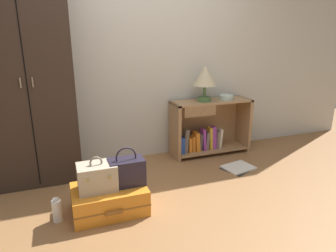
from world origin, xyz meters
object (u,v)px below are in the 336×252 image
bowl (226,97)px  open_book_on_floor (238,168)px  table_lamp (205,77)px  wardrobe (28,79)px  handbag (127,171)px  bookshelf (207,128)px  suitcase_large (109,199)px  train_case (97,177)px  bottle (57,210)px

bowl → open_book_on_floor: 0.90m
table_lamp → wardrobe: bearing=-178.5°
wardrobe → handbag: size_ratio=6.20×
bookshelf → open_book_on_floor: (0.12, -0.56, -0.32)m
suitcase_large → table_lamp: bearing=34.2°
train_case → handbag: handbag is taller
bottle → table_lamp: bearing=27.3°
wardrobe → suitcase_large: bearing=-56.2°
bowl → suitcase_large: 1.98m
wardrobe → bowl: (2.23, 0.05, -0.34)m
wardrobe → handbag: wardrobe is taller
bookshelf → bottle: bearing=-153.2°
table_lamp → open_book_on_floor: (0.19, -0.55, -0.97)m
handbag → open_book_on_floor: (1.37, 0.36, -0.34)m
suitcase_large → train_case: train_case is taller
bookshelf → handbag: bookshelf is taller
wardrobe → table_lamp: 1.92m
suitcase_large → open_book_on_floor: size_ratio=1.46×
wardrobe → bowl: 2.25m
wardrobe → bowl: bearing=1.3°
bottle → open_book_on_floor: bottle is taller
wardrobe → table_lamp: (1.92, 0.05, -0.08)m
train_case → handbag: (0.25, 0.01, 0.01)m
bowl → handbag: bearing=-148.5°
wardrobe → suitcase_large: wardrobe is taller
bookshelf → suitcase_large: 1.70m
train_case → open_book_on_floor: 1.69m
table_lamp → train_case: size_ratio=1.37×
bowl → handbag: (-1.49, -0.91, -0.37)m
handbag → open_book_on_floor: size_ratio=0.80×
wardrobe → open_book_on_floor: (2.11, -0.50, -1.05)m
suitcase_large → bottle: 0.43m
bookshelf → open_book_on_floor: size_ratio=2.36×
table_lamp → suitcase_large: 1.84m
handbag → wardrobe: bearing=130.6°
suitcase_large → handbag: size_ratio=1.84×
bottle → handbag: bearing=0.2°
wardrobe → open_book_on_floor: wardrobe is taller
table_lamp → bottle: bearing=-152.7°
wardrobe → train_case: (0.49, -0.87, -0.72)m
train_case → bottle: size_ratio=1.52×
wardrobe → handbag: bearing=-49.4°
bookshelf → suitcase_large: bearing=-146.6°
table_lamp → train_case: 1.81m
suitcase_large → train_case: (-0.09, -0.00, 0.23)m
bookshelf → bottle: (-1.83, -0.93, -0.23)m
bowl → train_case: size_ratio=0.57×
train_case → bottle: train_case is taller
wardrobe → open_book_on_floor: bearing=-13.3°
bottle → bookshelf: bearing=26.8°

